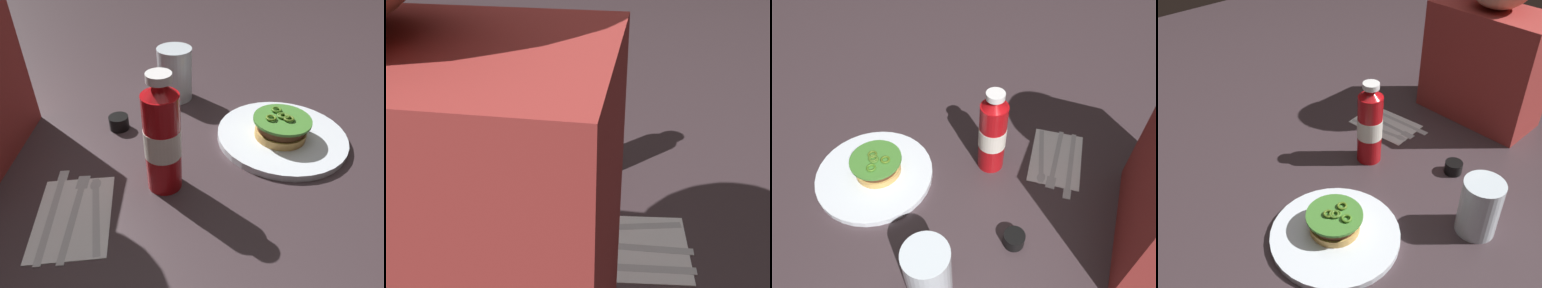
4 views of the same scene
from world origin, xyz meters
The scene contains 11 objects.
ground_plane centered at (0.00, 0.00, 0.00)m, with size 3.00×3.00×0.00m, color #3C2E32.
dinner_plate centered at (0.08, -0.15, 0.01)m, with size 0.28×0.28×0.02m, color white.
burger_sandwich centered at (0.07, -0.14, 0.04)m, with size 0.12×0.12×0.05m.
ketchup_bottle centered at (-0.07, 0.10, 0.11)m, with size 0.07×0.07×0.23m.
water_glass centered at (0.28, 0.10, 0.07)m, with size 0.09×0.09×0.14m, color silver.
condiment_cup centered at (0.13, 0.22, 0.02)m, with size 0.05×0.05×0.03m, color black.
napkin centered at (-0.15, 0.26, 0.00)m, with size 0.19×0.13×0.00m, color white.
spoon_utensil centered at (-0.11, 0.23, 0.00)m, with size 0.18×0.05×0.00m.
fork_utensil centered at (-0.13, 0.26, 0.00)m, with size 0.20×0.03×0.00m.
butter_knife centered at (-0.12, 0.30, 0.00)m, with size 0.22×0.03×0.00m.
diner_person centered at (0.01, 0.51, 0.24)m, with size 0.34×0.19×0.52m.
Camera 4 is at (0.55, -0.55, 0.72)m, focal length 39.64 mm.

